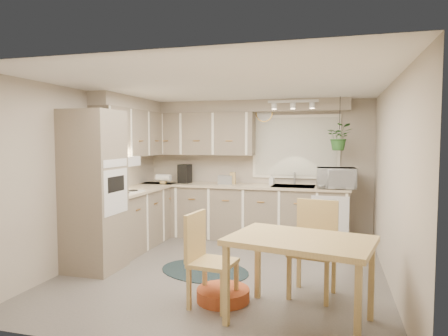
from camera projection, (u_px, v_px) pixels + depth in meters
The scene contains 35 objects.
floor at pixel (225, 272), 5.21m from camera, with size 4.20×4.20×0.00m, color #67615A.
ceiling at pixel (225, 86), 5.04m from camera, with size 4.20×4.20×0.00m, color white.
wall_back at pixel (256, 169), 7.14m from camera, with size 4.00×0.04×2.40m, color #ACA08E.
wall_front at pixel (153, 206), 3.10m from camera, with size 4.00×0.04×2.40m, color #ACA08E.
wall_left at pixel (89, 176), 5.65m from camera, with size 0.04×4.20×2.40m, color #ACA08E.
wall_right at pixel (392, 185), 4.59m from camera, with size 0.04×4.20×2.40m, color #ACA08E.
base_cab_left at pixel (138, 218), 6.47m from camera, with size 0.60×1.85×0.90m, color gray.
base_cab_back at pixel (241, 213), 6.96m from camera, with size 3.60×0.60×0.90m, color gray.
counter_left at pixel (138, 189), 6.43m from camera, with size 0.64×1.89×0.04m, color beige.
counter_back at pixel (241, 186), 6.91m from camera, with size 3.64×0.64×0.04m, color beige.
oven_stack at pixel (94, 191), 5.22m from camera, with size 0.65×0.65×2.10m, color gray.
wall_oven_face at pixel (116, 192), 5.13m from camera, with size 0.02×0.56×0.58m, color silver.
upper_cab_left at pixel (134, 133), 6.53m from camera, with size 0.35×2.00×0.75m, color gray.
upper_cab_back at pixel (200, 134), 7.19m from camera, with size 2.00×0.35×0.75m, color gray.
soffit_left at pixel (132, 104), 6.50m from camera, with size 0.30×2.00×0.20m, color #ACA08E.
soffit_back at pixel (243, 107), 6.97m from camera, with size 3.60×0.30×0.20m, color #ACA08E.
cooktop at pixel (120, 192), 5.88m from camera, with size 0.52×0.58×0.02m, color silver.
range_hood at pixel (119, 162), 5.85m from camera, with size 0.40×0.60×0.14m, color silver.
window_blinds at pixel (295, 147), 6.90m from camera, with size 1.40×0.02×1.00m, color white.
window_frame at pixel (295, 147), 6.91m from camera, with size 1.50×0.02×1.10m, color white.
sink at pixel (293, 189), 6.69m from camera, with size 0.70×0.48×0.10m, color #979A9E.
dishwasher_front at pixel (330, 222), 6.26m from camera, with size 0.58×0.01×0.83m, color silver.
track_light_bar at pixel (293, 101), 6.35m from camera, with size 0.80×0.04×0.04m, color silver.
wall_clock at pixel (264, 114), 7.00m from camera, with size 0.30×0.30×0.03m, color gold.
dining_table at pixel (300, 280), 3.72m from camera, with size 1.29×0.86×0.81m, color tan.
chair_left at pixel (213, 260), 4.10m from camera, with size 0.45×0.45×0.96m, color tan.
chair_back at pixel (312, 249), 4.35m from camera, with size 0.49×0.49×1.04m, color tan.
braided_rug at pixel (205, 271), 5.23m from camera, with size 1.22×0.92×0.01m, color black.
pet_bed at pixel (223, 295), 4.26m from camera, with size 0.57×0.57×0.13m, color #A53D21.
microwave at pixel (336, 176), 6.39m from camera, with size 0.60×0.33×0.41m, color silver.
soap_bottle at pixel (272, 182), 6.93m from camera, with size 0.08×0.18×0.08m, color silver.
hanging_plant at pixel (339, 140), 6.34m from camera, with size 0.38×0.43×0.33m, color #2F6729.
coffee_maker at pixel (185, 174), 7.19m from camera, with size 0.19×0.23×0.34m, color black.
toaster at pixel (226, 180), 7.01m from camera, with size 0.25×0.14×0.15m, color #979A9E.
knife_block at pixel (233, 178), 7.01m from camera, with size 0.09×0.09×0.21m, color tan.
Camera 1 is at (1.35, -4.91, 1.71)m, focal length 32.00 mm.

